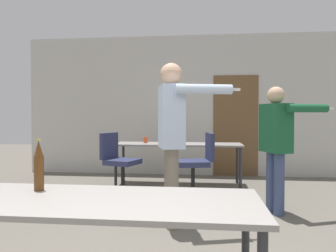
{
  "coord_description": "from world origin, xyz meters",
  "views": [
    {
      "loc": [
        0.46,
        -1.5,
        1.21
      ],
      "look_at": [
        0.04,
        2.3,
        1.1
      ],
      "focal_mm": 35.0,
      "sensor_mm": 36.0,
      "label": 1
    }
  ],
  "objects_px": {
    "office_chair_far_right": "(198,166)",
    "office_chair_side_rolled": "(119,164)",
    "person_left_plaid": "(173,128)",
    "beer_bottle": "(39,166)",
    "person_near_casual": "(276,137)",
    "drink_cup": "(145,140)"
  },
  "relations": [
    {
      "from": "office_chair_far_right",
      "to": "drink_cup",
      "type": "relative_size",
      "value": 8.66
    },
    {
      "from": "person_left_plaid",
      "to": "office_chair_far_right",
      "type": "bearing_deg",
      "value": 155.42
    },
    {
      "from": "office_chair_far_right",
      "to": "office_chair_side_rolled",
      "type": "distance_m",
      "value": 1.27
    },
    {
      "from": "person_near_casual",
      "to": "office_chair_side_rolled",
      "type": "distance_m",
      "value": 2.49
    },
    {
      "from": "office_chair_far_right",
      "to": "drink_cup",
      "type": "bearing_deg",
      "value": 39.33
    },
    {
      "from": "beer_bottle",
      "to": "drink_cup",
      "type": "bearing_deg",
      "value": 90.08
    },
    {
      "from": "person_left_plaid",
      "to": "office_chair_far_right",
      "type": "xyz_separation_m",
      "value": [
        0.25,
        1.45,
        -0.63
      ]
    },
    {
      "from": "person_near_casual",
      "to": "drink_cup",
      "type": "relative_size",
      "value": 14.29
    },
    {
      "from": "office_chair_far_right",
      "to": "office_chair_side_rolled",
      "type": "xyz_separation_m",
      "value": [
        -1.27,
        0.09,
        -0.01
      ]
    },
    {
      "from": "person_near_casual",
      "to": "office_chair_far_right",
      "type": "height_order",
      "value": "person_near_casual"
    },
    {
      "from": "office_chair_side_rolled",
      "to": "beer_bottle",
      "type": "height_order",
      "value": "beer_bottle"
    },
    {
      "from": "office_chair_side_rolled",
      "to": "drink_cup",
      "type": "height_order",
      "value": "office_chair_side_rolled"
    },
    {
      "from": "drink_cup",
      "to": "office_chair_far_right",
      "type": "bearing_deg",
      "value": -40.24
    },
    {
      "from": "person_near_casual",
      "to": "beer_bottle",
      "type": "relative_size",
      "value": 4.79
    },
    {
      "from": "beer_bottle",
      "to": "drink_cup",
      "type": "height_order",
      "value": "beer_bottle"
    },
    {
      "from": "person_left_plaid",
      "to": "office_chair_side_rolled",
      "type": "height_order",
      "value": "person_left_plaid"
    },
    {
      "from": "office_chair_far_right",
      "to": "drink_cup",
      "type": "distance_m",
      "value": 1.3
    },
    {
      "from": "person_left_plaid",
      "to": "person_near_casual",
      "type": "bearing_deg",
      "value": 102.05
    },
    {
      "from": "person_near_casual",
      "to": "drink_cup",
      "type": "bearing_deg",
      "value": -150.0
    },
    {
      "from": "person_near_casual",
      "to": "person_left_plaid",
      "type": "height_order",
      "value": "person_left_plaid"
    },
    {
      "from": "person_left_plaid",
      "to": "beer_bottle",
      "type": "distance_m",
      "value": 1.75
    },
    {
      "from": "person_left_plaid",
      "to": "beer_bottle",
      "type": "relative_size",
      "value": 5.43
    }
  ]
}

